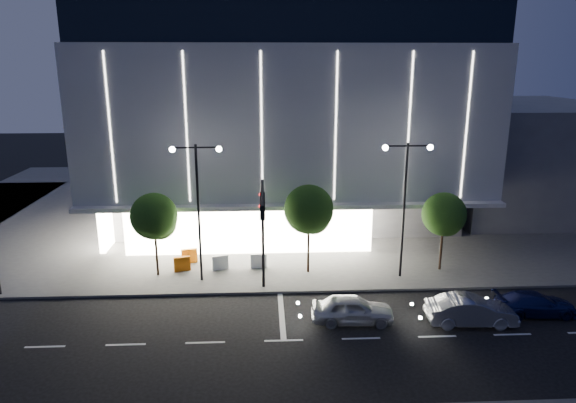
# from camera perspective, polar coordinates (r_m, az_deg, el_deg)

# --- Properties ---
(ground) EXTENTS (160.00, 160.00, 0.00)m
(ground) POSITION_cam_1_polar(r_m,az_deg,el_deg) (28.54, -4.74, -13.72)
(ground) COLOR black
(ground) RESTS_ON ground
(sidewalk_museum) EXTENTS (70.00, 40.00, 0.15)m
(sidewalk_museum) POSITION_cam_1_polar(r_m,az_deg,el_deg) (51.00, 1.69, -0.36)
(sidewalk_museum) COLOR #474747
(sidewalk_museum) RESTS_ON ground
(museum) EXTENTS (30.00, 25.80, 18.00)m
(museum) POSITION_cam_1_polar(r_m,az_deg,el_deg) (47.52, -0.53, 9.79)
(museum) COLOR #4C4C51
(museum) RESTS_ON ground
(annex_building) EXTENTS (16.00, 20.00, 10.00)m
(annex_building) POSITION_cam_1_polar(r_m,az_deg,el_deg) (55.65, 23.91, 4.85)
(annex_building) COLOR #4C4C51
(annex_building) RESTS_ON ground
(traffic_mast) EXTENTS (0.33, 5.89, 7.07)m
(traffic_mast) POSITION_cam_1_polar(r_m,az_deg,el_deg) (29.62, -2.83, -1.99)
(traffic_mast) COLOR black
(traffic_mast) RESTS_ON ground
(street_lamp_west) EXTENTS (3.16, 0.36, 9.00)m
(street_lamp_west) POSITION_cam_1_polar(r_m,az_deg,el_deg) (32.19, -10.00, 0.92)
(street_lamp_west) COLOR black
(street_lamp_west) RESTS_ON ground
(street_lamp_east) EXTENTS (3.16, 0.36, 9.00)m
(street_lamp_east) POSITION_cam_1_polar(r_m,az_deg,el_deg) (33.17, 12.89, 1.19)
(street_lamp_east) COLOR black
(street_lamp_east) RESTS_ON ground
(tree_left) EXTENTS (3.02, 3.02, 5.72)m
(tree_left) POSITION_cam_1_polar(r_m,az_deg,el_deg) (34.17, -14.60, -1.86)
(tree_left) COLOR black
(tree_left) RESTS_ON ground
(tree_mid) EXTENTS (3.25, 3.25, 6.15)m
(tree_mid) POSITION_cam_1_polar(r_m,az_deg,el_deg) (33.48, 2.36, -1.18)
(tree_mid) COLOR black
(tree_mid) RESTS_ON ground
(tree_right) EXTENTS (2.91, 2.91, 5.51)m
(tree_right) POSITION_cam_1_polar(r_m,az_deg,el_deg) (35.56, 16.96, -1.62)
(tree_right) COLOR black
(tree_right) RESTS_ON ground
(car_lead) EXTENTS (4.58, 2.03, 1.53)m
(car_lead) POSITION_cam_1_polar(r_m,az_deg,el_deg) (28.80, 7.17, -11.79)
(car_lead) COLOR #B1B4B9
(car_lead) RESTS_ON ground
(car_second) EXTENTS (4.84, 1.87, 1.57)m
(car_second) POSITION_cam_1_polar(r_m,az_deg,el_deg) (30.08, 19.64, -11.34)
(car_second) COLOR #A9ABB1
(car_second) RESTS_ON ground
(car_third) EXTENTS (4.54, 1.95, 1.30)m
(car_third) POSITION_cam_1_polar(r_m,az_deg,el_deg) (32.55, 25.75, -10.19)
(car_third) COLOR #151A50
(car_third) RESTS_ON ground
(barrier_a) EXTENTS (1.13, 0.51, 1.00)m
(barrier_a) POSITION_cam_1_polar(r_m,az_deg,el_deg) (36.83, -10.90, -5.95)
(barrier_a) COLOR orange
(barrier_a) RESTS_ON sidewalk_museum
(barrier_b) EXTENTS (1.12, 0.57, 1.00)m
(barrier_b) POSITION_cam_1_polar(r_m,az_deg,el_deg) (35.35, -7.54, -6.72)
(barrier_b) COLOR white
(barrier_b) RESTS_ON sidewalk_museum
(barrier_c) EXTENTS (1.13, 0.54, 1.00)m
(barrier_c) POSITION_cam_1_polar(r_m,az_deg,el_deg) (35.52, -11.68, -6.80)
(barrier_c) COLOR #D1600B
(barrier_c) RESTS_ON sidewalk_museum
(barrier_d) EXTENTS (1.12, 0.35, 1.00)m
(barrier_d) POSITION_cam_1_polar(r_m,az_deg,el_deg) (35.37, -3.30, -6.59)
(barrier_d) COLOR white
(barrier_d) RESTS_ON sidewalk_museum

